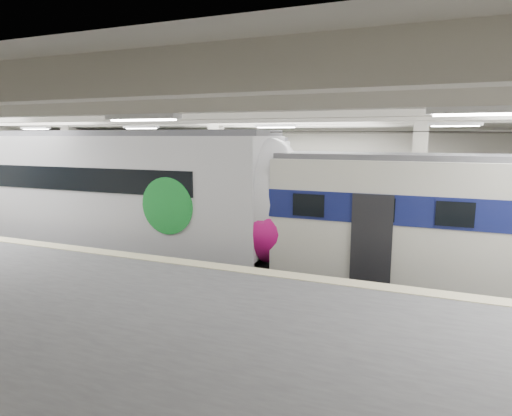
% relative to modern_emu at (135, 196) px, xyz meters
% --- Properties ---
extents(station_hall, '(36.00, 24.00, 5.75)m').
position_rel_modern_emu_xyz_m(station_hall, '(4.96, -1.74, 0.90)').
color(station_hall, black).
rests_on(station_hall, ground).
extents(modern_emu, '(14.98, 3.09, 4.78)m').
position_rel_modern_emu_xyz_m(modern_emu, '(0.00, 0.00, 0.00)').
color(modern_emu, silver).
rests_on(modern_emu, ground).
extents(older_rer, '(12.15, 2.69, 4.07)m').
position_rel_modern_emu_xyz_m(older_rer, '(11.88, 0.00, -0.21)').
color(older_rer, beige).
rests_on(older_rer, ground).
extents(far_train, '(14.24, 3.42, 4.51)m').
position_rel_modern_emu_xyz_m(far_train, '(-3.05, 5.50, -0.02)').
color(far_train, silver).
rests_on(far_train, ground).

